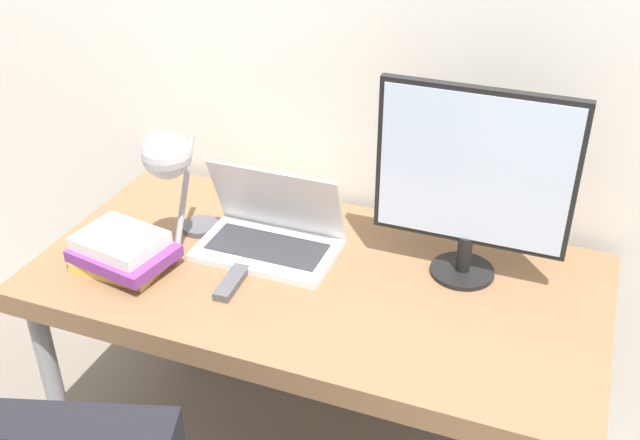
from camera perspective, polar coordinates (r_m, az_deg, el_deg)
The scene contains 6 objects.
desk at distance 1.92m, azimuth -0.22°, elevation -5.63°, with size 1.41×0.71×0.71m.
laptop at distance 1.95m, azimuth -3.78°, elevation -0.98°, with size 0.36×0.22×0.22m.
monitor at distance 1.78m, azimuth 11.62°, elevation 3.25°, with size 0.47×0.16×0.49m.
desk_lamp at distance 1.87m, azimuth -11.34°, elevation 4.30°, with size 0.12×0.24×0.34m.
book_stack at distance 1.94m, azimuth -14.82°, elevation -2.33°, with size 0.26×0.22×0.09m.
tv_remote at distance 1.84m, azimuth -6.75°, elevation -4.75°, with size 0.05×0.14×0.02m.
Camera 1 is at (0.56, -1.07, 1.79)m, focal length 42.00 mm.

